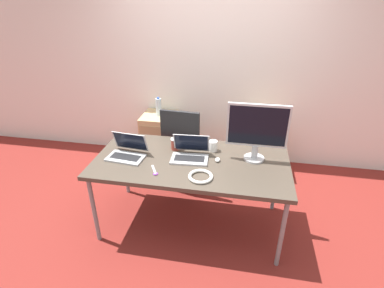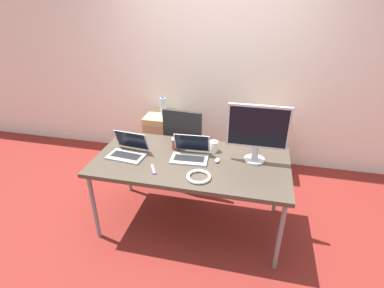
% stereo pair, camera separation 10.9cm
% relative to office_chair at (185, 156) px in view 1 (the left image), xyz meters
% --- Properties ---
extents(ground_plane, '(14.00, 14.00, 0.00)m').
position_rel_office_chair_xyz_m(ground_plane, '(0.21, -0.73, -0.38)').
color(ground_plane, maroon).
extents(wall_back, '(10.00, 0.05, 2.60)m').
position_rel_office_chair_xyz_m(wall_back, '(0.21, 0.77, 0.92)').
color(wall_back, silver).
rests_on(wall_back, ground_plane).
extents(desk, '(1.83, 0.91, 0.77)m').
position_rel_office_chair_xyz_m(desk, '(0.21, -0.73, 0.35)').
color(desk, '#473D33').
rests_on(desk, ground_plane).
extents(office_chair, '(0.56, 0.57, 1.04)m').
position_rel_office_chair_xyz_m(office_chair, '(0.00, 0.00, 0.00)').
color(office_chair, '#232326').
rests_on(office_chair, ground_plane).
extents(cabinet_left, '(0.45, 0.47, 0.69)m').
position_rel_office_chair_xyz_m(cabinet_left, '(-0.46, 0.50, -0.04)').
color(cabinet_left, tan).
rests_on(cabinet_left, ground_plane).
extents(cabinet_right, '(0.45, 0.47, 0.69)m').
position_rel_office_chair_xyz_m(cabinet_right, '(0.90, 0.50, -0.04)').
color(cabinet_right, tan).
rests_on(cabinet_right, ground_plane).
extents(water_bottle, '(0.07, 0.07, 0.25)m').
position_rel_office_chair_xyz_m(water_bottle, '(-0.46, 0.50, 0.43)').
color(water_bottle, silver).
rests_on(water_bottle, cabinet_left).
extents(laptop_left, '(0.37, 0.31, 0.22)m').
position_rel_office_chair_xyz_m(laptop_left, '(-0.41, -0.76, 0.44)').
color(laptop_left, '#ADADB2').
rests_on(laptop_left, desk).
extents(laptop_right, '(0.36, 0.30, 0.22)m').
position_rel_office_chair_xyz_m(laptop_right, '(0.19, -0.69, 0.44)').
color(laptop_right, '#ADADB2').
rests_on(laptop_right, desk).
extents(monitor, '(0.55, 0.19, 0.55)m').
position_rel_office_chair_xyz_m(monitor, '(0.80, -0.60, 0.70)').
color(monitor, '#B7B7BC').
rests_on(monitor, desk).
extents(mouse, '(0.05, 0.07, 0.03)m').
position_rel_office_chair_xyz_m(mouse, '(0.46, -0.70, 0.41)').
color(mouse, silver).
rests_on(mouse, desk).
extents(coffee_cup_white, '(0.09, 0.09, 0.11)m').
position_rel_office_chair_xyz_m(coffee_cup_white, '(0.39, -0.50, 0.45)').
color(coffee_cup_white, white).
rests_on(coffee_cup_white, desk).
extents(coffee_cup_brown, '(0.09, 0.09, 0.12)m').
position_rel_office_chair_xyz_m(coffee_cup_brown, '(0.02, -0.54, 0.45)').
color(coffee_cup_brown, maroon).
rests_on(coffee_cup_brown, desk).
extents(cable_coil, '(0.21, 0.21, 0.03)m').
position_rel_office_chair_xyz_m(cable_coil, '(0.35, -1.00, 0.41)').
color(cable_coil, white).
rests_on(cable_coil, desk).
extents(scissors, '(0.11, 0.16, 0.01)m').
position_rel_office_chair_xyz_m(scissors, '(-0.07, -0.98, 0.40)').
color(scissors, '#B2B2B7').
rests_on(scissors, desk).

